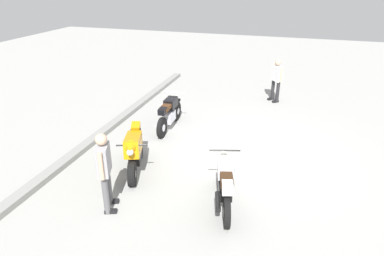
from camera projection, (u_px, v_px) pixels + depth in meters
ground_plane at (248, 155)px, 9.67m from camera, size 40.00×40.00×0.00m
curb_edge at (103, 132)px, 10.90m from camera, size 14.00×0.30×0.15m
motorcycle_orange_sportbike at (134, 150)px, 8.69m from camera, size 1.90×0.94×1.14m
motorcycle_silver_cruiser at (225, 184)px, 7.44m from camera, size 2.04×0.81×1.09m
motorcycle_black_cruiser at (169, 113)px, 11.14m from camera, size 2.09×0.70×1.09m
person_in_white_shirt at (276, 78)px, 13.35m from camera, size 0.56×0.53×1.67m
person_in_gray_shirt at (104, 167)px, 7.09m from camera, size 0.66×0.45×1.78m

